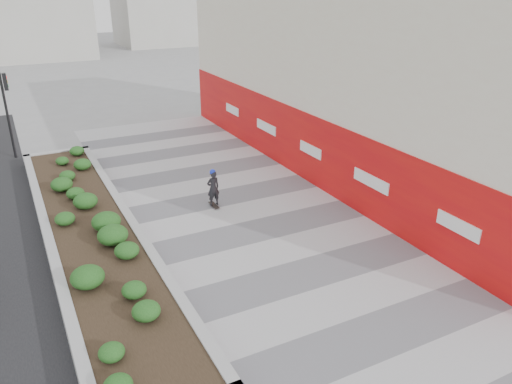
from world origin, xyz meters
TOP-DOWN VIEW (x-y plane):
  - ground at (0.00, 0.00)m, footprint 160.00×160.00m
  - walkway at (0.00, 3.00)m, footprint 8.00×36.00m
  - building at (6.98, 8.98)m, footprint 6.04×24.08m
  - planter at (-5.50, 7.00)m, footprint 3.00×18.00m
  - traffic_signal_near at (-7.23, 17.50)m, footprint 0.33×0.28m
  - manhole_cover at (0.50, 3.00)m, footprint 0.44×0.44m
  - skateboarder at (-0.74, 7.59)m, footprint 0.53×0.72m

SIDE VIEW (x-z plane):
  - ground at x=0.00m, z-range 0.00..0.00m
  - manhole_cover at x=0.50m, z-range 0.00..0.01m
  - walkway at x=0.00m, z-range 0.00..0.01m
  - planter at x=-5.50m, z-range -0.03..0.87m
  - skateboarder at x=-0.74m, z-range 0.01..1.57m
  - traffic_signal_near at x=-7.23m, z-range 0.66..4.86m
  - building at x=6.98m, z-range -0.02..7.98m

